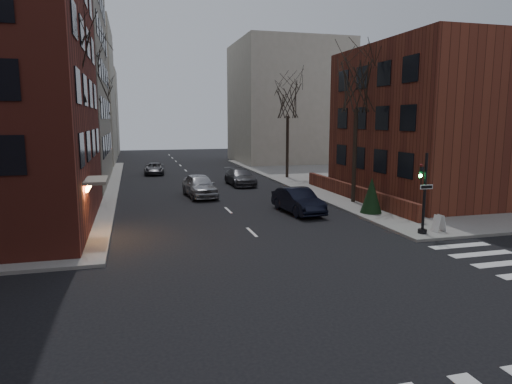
% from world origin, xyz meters
% --- Properties ---
extents(ground, '(160.00, 160.00, 0.00)m').
position_xyz_m(ground, '(0.00, 0.00, 0.00)').
color(ground, black).
rests_on(ground, ground).
extents(sidewalk_far_right, '(44.00, 44.00, 0.15)m').
position_xyz_m(sidewalk_far_right, '(29.00, 30.00, 0.07)').
color(sidewalk_far_right, gray).
rests_on(sidewalk_far_right, ground).
extents(building_right_brick, '(12.00, 14.00, 11.00)m').
position_xyz_m(building_right_brick, '(16.50, 19.00, 5.50)').
color(building_right_brick, maroon).
rests_on(building_right_brick, ground).
extents(low_wall_right, '(0.35, 16.00, 1.00)m').
position_xyz_m(low_wall_right, '(9.30, 19.00, 0.65)').
color(low_wall_right, maroon).
rests_on(low_wall_right, sidewalk_far_right).
extents(building_distant_la, '(14.00, 16.00, 18.00)m').
position_xyz_m(building_distant_la, '(-15.00, 55.00, 9.00)').
color(building_distant_la, '#B9AF9D').
rests_on(building_distant_la, ground).
extents(building_distant_ra, '(14.00, 14.00, 16.00)m').
position_xyz_m(building_distant_ra, '(15.00, 50.00, 8.00)').
color(building_distant_ra, '#B9AF9D').
rests_on(building_distant_ra, ground).
extents(building_distant_lb, '(10.00, 12.00, 14.00)m').
position_xyz_m(building_distant_lb, '(-13.00, 72.00, 7.00)').
color(building_distant_lb, '#B9AF9D').
rests_on(building_distant_lb, ground).
extents(traffic_signal, '(0.76, 0.44, 4.00)m').
position_xyz_m(traffic_signal, '(7.94, 8.99, 1.91)').
color(traffic_signal, black).
rests_on(traffic_signal, sidewalk_far_right).
extents(tree_left_a, '(4.18, 4.18, 10.26)m').
position_xyz_m(tree_left_a, '(-8.80, 14.00, 8.47)').
color(tree_left_a, '#2D231C').
rests_on(tree_left_a, sidewalk_far_left).
extents(tree_left_b, '(4.40, 4.40, 10.80)m').
position_xyz_m(tree_left_b, '(-8.80, 26.00, 8.91)').
color(tree_left_b, '#2D231C').
rests_on(tree_left_b, sidewalk_far_left).
extents(tree_left_c, '(3.96, 3.96, 9.72)m').
position_xyz_m(tree_left_c, '(-8.80, 40.00, 8.03)').
color(tree_left_c, '#2D231C').
rests_on(tree_left_c, sidewalk_far_left).
extents(tree_right_a, '(3.96, 3.96, 9.72)m').
position_xyz_m(tree_right_a, '(8.80, 18.00, 8.03)').
color(tree_right_a, '#2D231C').
rests_on(tree_right_a, sidewalk_far_right).
extents(tree_right_b, '(3.74, 3.74, 9.18)m').
position_xyz_m(tree_right_b, '(8.80, 32.00, 7.59)').
color(tree_right_b, '#2D231C').
rests_on(tree_right_b, sidewalk_far_right).
extents(streetlamp_near, '(0.36, 0.36, 6.28)m').
position_xyz_m(streetlamp_near, '(-8.20, 22.00, 4.24)').
color(streetlamp_near, black).
rests_on(streetlamp_near, sidewalk_far_left).
extents(streetlamp_far, '(0.36, 0.36, 6.28)m').
position_xyz_m(streetlamp_far, '(-8.20, 42.00, 4.24)').
color(streetlamp_far, black).
rests_on(streetlamp_far, sidewalk_far_left).
extents(parked_sedan, '(2.12, 4.86, 1.55)m').
position_xyz_m(parked_sedan, '(4.00, 15.99, 0.78)').
color(parked_sedan, black).
rests_on(parked_sedan, ground).
extents(car_lane_silver, '(2.41, 5.17, 1.71)m').
position_xyz_m(car_lane_silver, '(-1.01, 23.66, 0.86)').
color(car_lane_silver, '#A2A3A8').
rests_on(car_lane_silver, ground).
extents(car_lane_gray, '(2.21, 5.09, 1.46)m').
position_xyz_m(car_lane_gray, '(3.34, 28.88, 0.73)').
color(car_lane_gray, '#404045').
rests_on(car_lane_gray, ground).
extents(car_lane_far, '(2.33, 4.50, 1.21)m').
position_xyz_m(car_lane_far, '(-3.62, 39.17, 0.61)').
color(car_lane_far, '#444348').
rests_on(car_lane_far, ground).
extents(sandwich_board, '(0.39, 0.54, 0.86)m').
position_xyz_m(sandwich_board, '(9.03, 9.12, 0.58)').
color(sandwich_board, silver).
rests_on(sandwich_board, sidewalk_far_right).
extents(evergreen_shrub, '(1.62, 1.62, 2.15)m').
position_xyz_m(evergreen_shrub, '(8.08, 14.26, 1.23)').
color(evergreen_shrub, black).
rests_on(evergreen_shrub, sidewalk_far_right).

